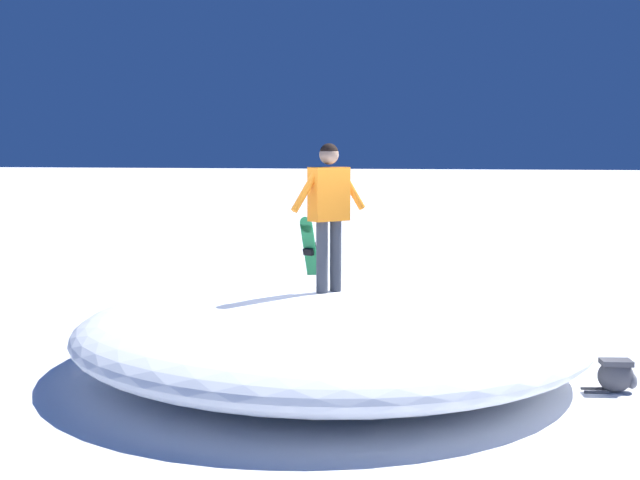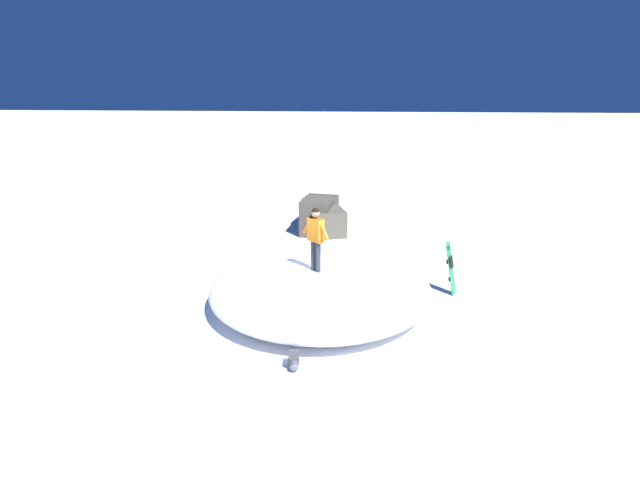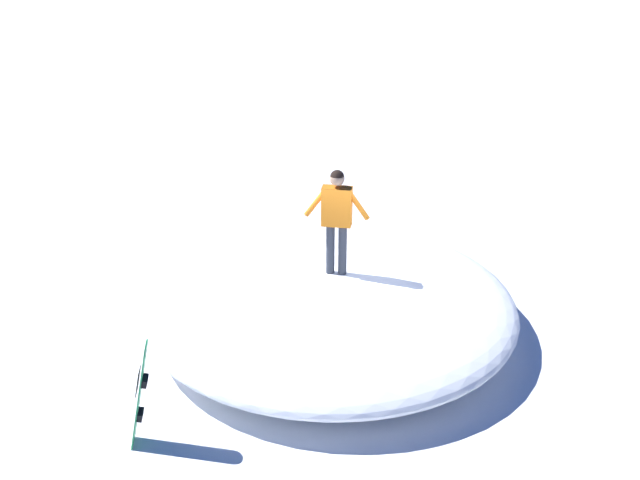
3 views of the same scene
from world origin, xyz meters
name	(u,v)px [view 2 (image 2 of 3)]	position (x,y,z in m)	size (l,w,h in m)	color
ground	(303,296)	(0.00, 0.00, 0.00)	(240.00, 240.00, 0.00)	white
snow_mound	(321,287)	(-0.59, 0.44, 0.50)	(6.28, 6.16, 0.99)	white
snowboarder_standing	(316,233)	(-0.44, 0.45, 2.08)	(0.84, 0.79, 1.79)	#333842
snowboard_primary_upright	(450,267)	(-4.29, -0.69, 0.83)	(0.44, 0.41, 1.60)	#1E8C47
backpack_near	(294,361)	(-0.34, 3.77, 0.19)	(0.32, 0.62, 0.37)	#4C4C51
rock_outcrop	(320,217)	(0.19, -6.71, 0.63)	(2.04, 2.96, 1.47)	#4C453A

